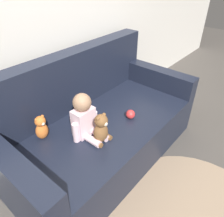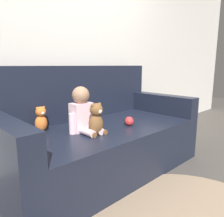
% 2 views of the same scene
% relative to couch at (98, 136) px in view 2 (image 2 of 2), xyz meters
% --- Properties ---
extents(ground_plane, '(12.00, 12.00, 0.00)m').
position_rel_couch_xyz_m(ground_plane, '(0.00, -0.07, -0.34)').
color(ground_plane, '#4C4742').
extents(wall_back, '(8.00, 0.05, 2.60)m').
position_rel_couch_xyz_m(wall_back, '(0.00, 0.51, 0.96)').
color(wall_back, silver).
rests_on(wall_back, ground_plane).
extents(couch, '(1.99, 1.00, 1.04)m').
position_rel_couch_xyz_m(couch, '(0.00, 0.00, 0.00)').
color(couch, black).
rests_on(couch, ground_plane).
extents(person_baby, '(0.28, 0.30, 0.40)m').
position_rel_couch_xyz_m(person_baby, '(-0.25, -0.10, 0.30)').
color(person_baby, silver).
rests_on(person_baby, couch).
extents(teddy_bear_brown, '(0.16, 0.13, 0.28)m').
position_rel_couch_xyz_m(teddy_bear_brown, '(-0.23, -0.26, 0.25)').
color(teddy_bear_brown, brown).
rests_on(teddy_bear_brown, couch).
extents(plush_toy_side, '(0.11, 0.10, 0.23)m').
position_rel_couch_xyz_m(plush_toy_side, '(-0.52, 0.15, 0.23)').
color(plush_toy_side, orange).
rests_on(plush_toy_side, couch).
extents(toy_ball, '(0.09, 0.09, 0.09)m').
position_rel_couch_xyz_m(toy_ball, '(0.19, -0.25, 0.17)').
color(toy_ball, red).
rests_on(toy_ball, couch).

